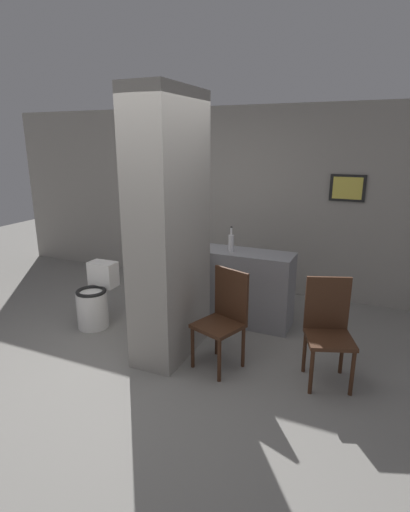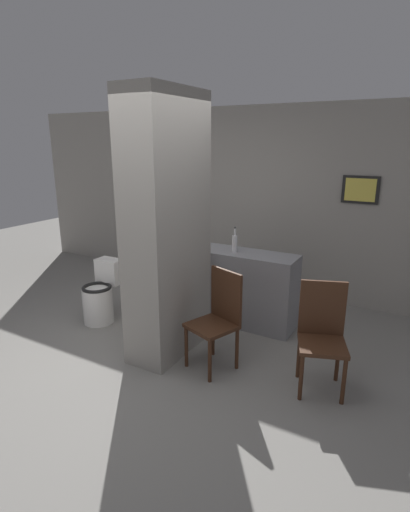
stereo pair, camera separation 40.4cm
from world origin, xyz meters
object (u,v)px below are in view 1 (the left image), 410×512
object	(u,v)px
chair_near_pillar	(224,315)
bicycle	(187,282)
chair_by_doorway	(328,327)
bottle_tall	(231,242)
toilet	(95,300)

from	to	relation	value
chair_near_pillar	bicycle	distance (m)	1.54
chair_by_doorway	bicycle	distance (m)	2.19
chair_near_pillar	bottle_tall	size ratio (longest dim) A/B	3.17
chair_by_doorway	bottle_tall	size ratio (longest dim) A/B	3.17
chair_by_doorway	bicycle	size ratio (longest dim) A/B	0.61
toilet	chair_by_doorway	size ratio (longest dim) A/B	0.77
toilet	chair_near_pillar	size ratio (longest dim) A/B	0.77
toilet	chair_by_doorway	world-z (taller)	chair_by_doorway
toilet	bicycle	bearing A→B (deg)	52.94
chair_near_pillar	chair_by_doorway	world-z (taller)	same
chair_by_doorway	bottle_tall	bearing A→B (deg)	127.15
chair_by_doorway	bicycle	xyz separation A→B (m)	(-1.93, 1.03, -0.20)
chair_near_pillar	chair_by_doorway	bearing A→B (deg)	29.06
toilet	chair_near_pillar	bearing A→B (deg)	-6.75
toilet	bottle_tall	world-z (taller)	bottle_tall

